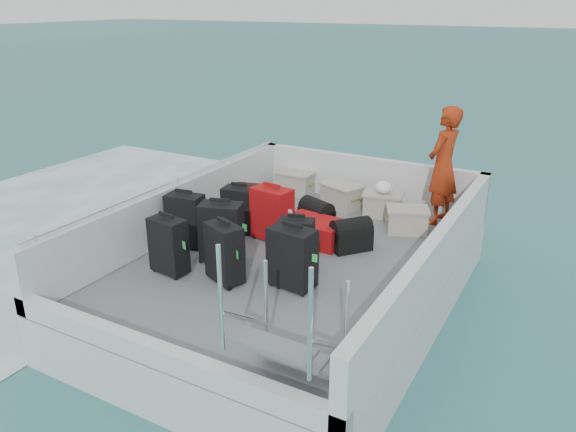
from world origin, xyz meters
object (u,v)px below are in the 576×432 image
object	(u,v)px
suitcase_3	(224,254)
suitcase_5	(272,214)
suitcase_7	(296,242)
crate_3	(407,221)
suitcase_2	(239,210)
suitcase_8	(315,231)
crate_2	(382,205)
suitcase_6	(292,258)
crate_0	(296,183)
passenger	(443,166)
crate_1	(342,197)
suitcase_4	(222,233)
suitcase_1	(186,221)
suitcase_0	(169,246)

from	to	relation	value
suitcase_3	suitcase_5	world-z (taller)	suitcase_5
suitcase_7	crate_3	xyz separation A→B (m)	(0.83, 1.63, -0.13)
suitcase_2	suitcase_8	world-z (taller)	suitcase_2
suitcase_5	crate_2	bearing A→B (deg)	65.93
suitcase_6	crate_3	size ratio (longest dim) A/B	1.33
suitcase_5	suitcase_8	distance (m)	0.60
suitcase_6	crate_0	world-z (taller)	suitcase_6
suitcase_2	crate_2	bearing A→B (deg)	36.71
suitcase_6	passenger	size ratio (longest dim) A/B	0.42
suitcase_6	crate_2	world-z (taller)	suitcase_6
suitcase_2	crate_1	size ratio (longest dim) A/B	1.14
crate_3	suitcase_4	bearing A→B (deg)	-130.28
suitcase_3	suitcase_6	distance (m)	0.76
passenger	suitcase_1	bearing A→B (deg)	-33.65
suitcase_4	suitcase_0	bearing A→B (deg)	-139.13
crate_1	suitcase_6	bearing A→B (deg)	-77.63
suitcase_4	suitcase_5	size ratio (longest dim) A/B	1.04
suitcase_1	crate_2	bearing A→B (deg)	42.68
suitcase_0	suitcase_4	bearing A→B (deg)	65.64
crate_2	crate_3	bearing A→B (deg)	-39.76
crate_1	crate_3	world-z (taller)	crate_1
suitcase_0	suitcase_1	xyz separation A→B (m)	(-0.32, 0.70, 0.01)
suitcase_1	suitcase_5	bearing A→B (deg)	31.34
suitcase_1	passenger	world-z (taller)	passenger
suitcase_5	crate_1	distance (m)	1.61
suitcase_0	crate_2	distance (m)	3.31
suitcase_3	suitcase_6	xyz separation A→B (m)	(0.72, 0.25, 0.00)
suitcase_8	suitcase_0	bearing A→B (deg)	150.95
suitcase_2	crate_0	xyz separation A→B (m)	(-0.11, 1.79, -0.15)
suitcase_4	suitcase_8	world-z (taller)	suitcase_4
suitcase_4	crate_1	size ratio (longest dim) A/B	1.33
crate_0	crate_2	distance (m)	1.61
suitcase_8	crate_1	distance (m)	1.40
crate_0	crate_1	size ratio (longest dim) A/B	1.01
suitcase_2	suitcase_4	bearing A→B (deg)	-78.48
suitcase_1	crate_1	distance (m)	2.56
suitcase_8	crate_3	size ratio (longest dim) A/B	1.48
suitcase_0	suitcase_2	bearing A→B (deg)	96.44
suitcase_5	crate_2	xyz separation A→B (m)	(0.96, 1.53, -0.19)
passenger	crate_3	bearing A→B (deg)	-11.29
suitcase_0	suitcase_6	bearing A→B (deg)	22.55
crate_1	passenger	world-z (taller)	passenger
suitcase_8	crate_3	world-z (taller)	crate_3
suitcase_4	crate_0	xyz separation A→B (m)	(-0.44, 2.66, -0.20)
suitcase_7	suitcase_5	bearing A→B (deg)	123.97
suitcase_2	crate_3	world-z (taller)	suitcase_2
suitcase_8	crate_3	xyz separation A→B (m)	(0.94, 0.91, 0.00)
suitcase_0	crate_2	size ratio (longest dim) A/B	1.28
suitcase_0	suitcase_7	size ratio (longest dim) A/B	1.16
suitcase_6	passenger	bearing A→B (deg)	78.36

